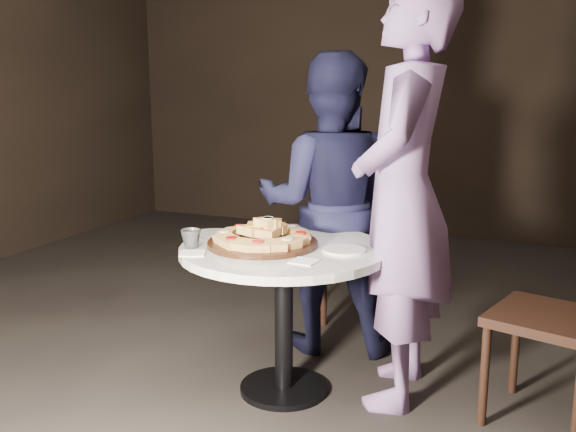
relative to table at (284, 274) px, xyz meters
The scene contains 13 objects.
floor 0.58m from the table, 143.52° to the right, with size 7.00×7.00×0.00m, color black.
table is the anchor object (origin of this frame).
serving_board 0.17m from the table, 163.53° to the right, with size 0.50×0.50×0.02m, color black.
focaccia_pile 0.21m from the table, 163.15° to the right, with size 0.44×0.45×0.12m.
plate_left 0.43m from the table, behind, with size 0.20×0.20×0.01m, color white.
plate_right 0.31m from the table, ahead, with size 0.19×0.19×0.01m, color white.
water_glass 0.45m from the table, 152.80° to the right, with size 0.09×0.09×0.08m, color silver.
napkin_near 0.44m from the table, 138.74° to the right, with size 0.11×0.11×0.01m, color white.
napkin_far 0.30m from the table, 48.55° to the right, with size 0.10×0.10×0.01m, color white.
chair_far 1.03m from the table, 87.93° to the left, with size 0.63×0.64×1.02m.
chair_right 1.23m from the table, ahead, with size 0.56×0.54×0.93m.
diner_navy 0.64m from the table, 90.23° to the left, with size 0.77×0.60×1.59m, color black.
diner_teal 0.64m from the table, 19.74° to the left, with size 0.69×0.45×1.89m, color #7C639E.
Camera 1 is at (1.19, -2.51, 1.43)m, focal length 40.00 mm.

